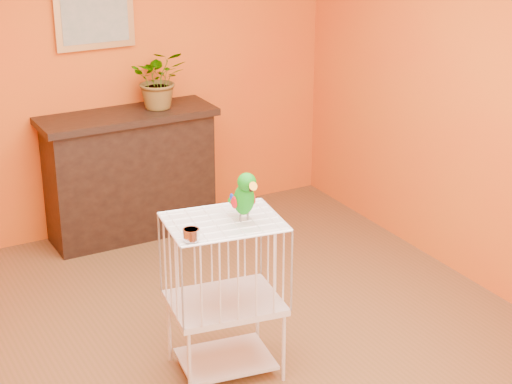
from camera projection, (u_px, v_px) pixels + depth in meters
ground at (231, 356)px, 5.29m from camera, size 4.50×4.50×0.00m
room_shell at (228, 108)px, 4.70m from camera, size 4.50×4.50×4.50m
console_cabinet at (130, 175)px, 6.80m from camera, size 1.38×0.50×1.03m
potted_plant at (158, 84)px, 6.71m from camera, size 0.56×0.59×0.37m
framed_picture at (94, 16)px, 6.45m from camera, size 0.62×0.04×0.50m
birdcage at (225, 295)px, 4.95m from camera, size 0.70×0.57×0.98m
feed_cup at (191, 235)px, 4.52m from camera, size 0.09×0.09×0.06m
parrot at (244, 196)px, 4.73m from camera, size 0.14×0.26×0.30m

